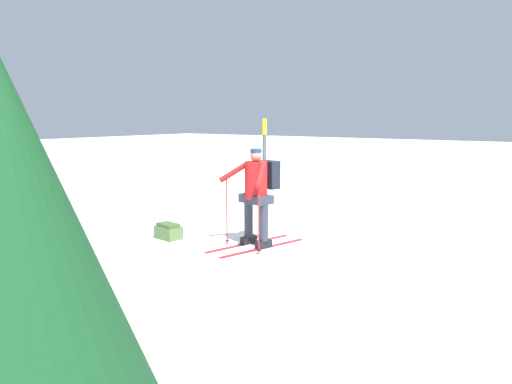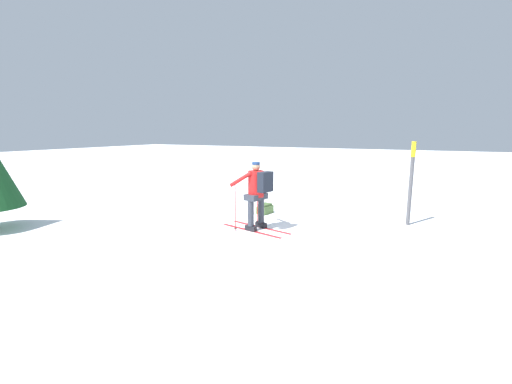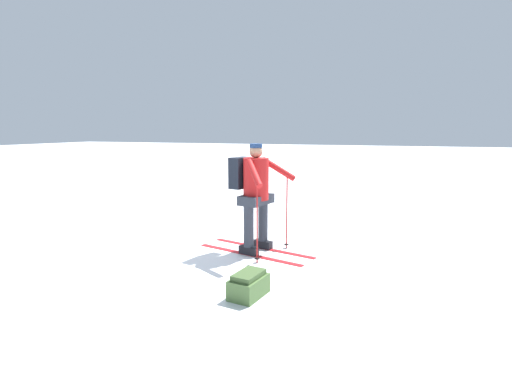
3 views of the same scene
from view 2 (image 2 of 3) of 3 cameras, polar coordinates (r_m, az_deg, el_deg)
The scene contains 4 objects.
ground_plane at distance 7.81m, azimuth 2.13°, elevation -7.63°, with size 80.00×80.00×0.00m, color white.
skier at distance 8.22m, azimuth 0.19°, elevation 0.28°, with size 1.06×1.89×1.66m.
dropped_backpack at distance 10.02m, azimuth 1.49°, elevation -2.83°, with size 0.52×0.37×0.28m.
trail_marker at distance 9.46m, azimuth 24.46°, elevation 2.24°, with size 0.11×0.11×2.13m.
Camera 2 is at (-6.79, -3.04, 2.39)m, focal length 24.00 mm.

